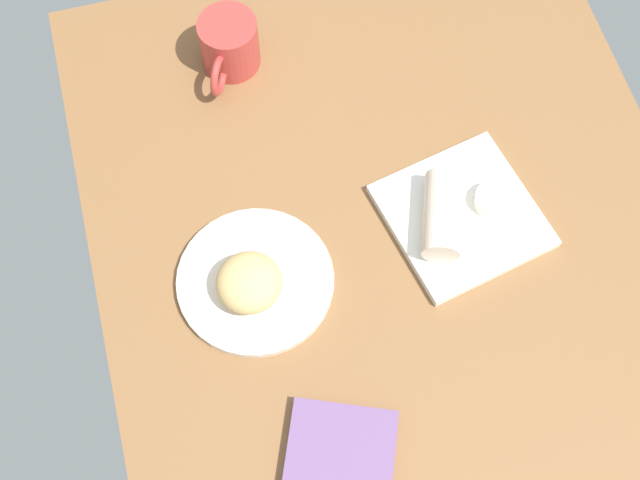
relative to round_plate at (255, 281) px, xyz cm
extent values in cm
cube|color=brown|center=(-2.34, 21.92, -2.70)|extent=(110.00, 90.00, 4.00)
cylinder|color=silver|center=(0.00, 0.00, 0.00)|extent=(23.19, 23.19, 1.40)
ellipsoid|color=tan|center=(1.50, -1.02, 3.67)|extent=(12.41, 12.43, 5.95)
cube|color=white|center=(-2.20, 32.77, 0.10)|extent=(25.53, 25.53, 1.60)
cylinder|color=silver|center=(-2.86, 37.56, 2.04)|extent=(5.70, 5.70, 2.28)
cylinder|color=#D2622F|center=(-2.86, 37.56, 2.88)|extent=(4.67, 4.67, 0.40)
cylinder|color=beige|center=(-1.68, 28.93, 3.75)|extent=(14.22, 9.83, 5.70)
cube|color=#6B4C7A|center=(30.61, 4.16, 0.32)|extent=(23.91, 21.00, 2.04)
cylinder|color=#B23833|center=(-39.72, 5.16, 4.01)|extent=(9.59, 9.59, 9.42)
cylinder|color=#9E643B|center=(-39.72, 5.16, 8.12)|extent=(7.86, 7.86, 0.40)
torus|color=#B23833|center=(-34.08, 2.24, 4.01)|extent=(6.64, 4.21, 6.85)
camera|label=1|loc=(49.81, -3.30, 122.20)|focal=50.27mm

